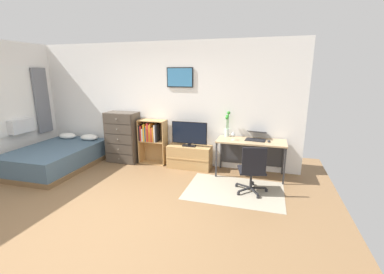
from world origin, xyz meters
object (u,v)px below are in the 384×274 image
object	(u,v)px
bed	(57,157)
dresser	(123,137)
computer_mouse	(269,141)
tv_stand	(190,157)
bookshelf	(151,137)
bamboo_vase	(227,125)
television	(189,134)
laptop	(256,136)
desk	(251,146)
office_chair	(252,169)
wine_glass	(233,133)

from	to	relation	value
bed	dresser	world-z (taller)	dresser
dresser	computer_mouse	bearing A→B (deg)	-1.74
tv_stand	bookshelf	bearing A→B (deg)	177.26
bookshelf	bamboo_vase	size ratio (longest dim) A/B	1.90
dresser	television	world-z (taller)	dresser
laptop	bamboo_vase	bearing A→B (deg)	178.26
dresser	desk	size ratio (longest dim) A/B	0.87
television	desk	xyz separation A→B (m)	(1.30, 0.01, -0.16)
office_chair	laptop	xyz separation A→B (m)	(-0.01, 0.94, 0.35)
bookshelf	bamboo_vase	world-z (taller)	bamboo_vase
desk	office_chair	distance (m)	0.92
bamboo_vase	laptop	bearing A→B (deg)	-7.88
wine_glass	office_chair	bearing A→B (deg)	-59.17
bed	wine_glass	size ratio (longest dim) A/B	11.41
bamboo_vase	wine_glass	bearing A→B (deg)	-59.90
desk	bed	bearing A→B (deg)	-169.02
television	office_chair	distance (m)	1.68
bookshelf	bamboo_vase	bearing A→B (deg)	2.41
bed	wine_glass	xyz separation A→B (m)	(3.76, 0.64, 0.64)
computer_mouse	television	bearing A→B (deg)	176.79
bed	office_chair	size ratio (longest dim) A/B	2.39
bed	bookshelf	distance (m)	2.10
television	laptop	distance (m)	1.39
office_chair	television	bearing A→B (deg)	134.73
dresser	desk	distance (m)	2.92
wine_glass	desk	bearing A→B (deg)	23.53
laptop	wine_glass	xyz separation A→B (m)	(-0.44, -0.20, 0.07)
bamboo_vase	wine_glass	size ratio (longest dim) A/B	2.95
television	bamboo_vase	world-z (taller)	bamboo_vase
bed	wine_glass	distance (m)	3.87
bookshelf	tv_stand	bearing A→B (deg)	-2.74
desk	bamboo_vase	size ratio (longest dim) A/B	2.53
desk	laptop	distance (m)	0.22
dresser	wine_glass	xyz separation A→B (m)	(2.57, -0.15, 0.29)
computer_mouse	desk	bearing A→B (deg)	162.96
bookshelf	office_chair	world-z (taller)	bookshelf
laptop	tv_stand	bearing A→B (deg)	-172.50
television	laptop	world-z (taller)	television
bamboo_vase	bed	bearing A→B (deg)	-165.57
office_chair	bed	bearing A→B (deg)	165.81
laptop	wine_glass	size ratio (longest dim) A/B	2.51
laptop	television	bearing A→B (deg)	-171.58
laptop	bamboo_vase	size ratio (longest dim) A/B	0.85
tv_stand	television	size ratio (longest dim) A/B	1.22
television	bed	bearing A→B (deg)	-164.35
office_chair	wine_glass	xyz separation A→B (m)	(-0.45, 0.75, 0.42)
bed	television	size ratio (longest dim) A/B	2.65
television	desk	size ratio (longest dim) A/B	0.58
dresser	bookshelf	distance (m)	0.70
dresser	wine_glass	distance (m)	2.59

